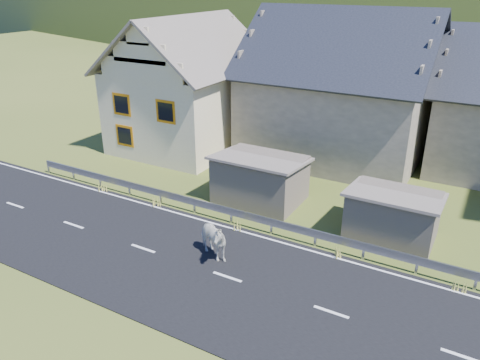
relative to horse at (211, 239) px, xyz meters
The scene contains 9 objects.
ground 1.75m from the horse, 35.02° to the right, with size 160.00×160.00×0.00m, color #354915.
road 1.74m from the horse, 35.02° to the right, with size 60.00×7.00×0.04m, color black.
lane_markings 1.73m from the horse, 35.02° to the right, with size 60.00×6.60×0.01m, color silver.
guardrail 3.08m from the horse, 65.91° to the left, with size 28.10×0.09×0.75m.
shed_left 5.68m from the horse, 97.56° to the left, with size 4.30×3.30×2.40m, color #716356.
shed_right 7.70m from the horse, 41.67° to the left, with size 3.80×2.90×2.20m, color #716356.
house_cream 14.58m from the horse, 128.20° to the left, with size 7.80×9.80×8.30m.
house_stone_a 14.62m from the horse, 88.97° to the left, with size 10.80×9.80×8.90m.
horse is the anchor object (origin of this frame).
Camera 1 is at (7.48, -12.28, 10.19)m, focal length 35.00 mm.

